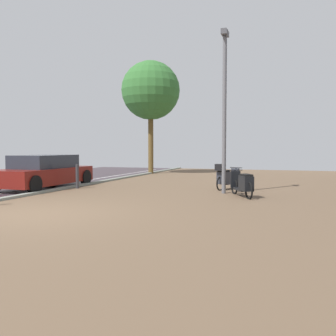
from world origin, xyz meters
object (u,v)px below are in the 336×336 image
(scooter_mid, at_px, (243,184))
(bollard_far, at_px, (77,176))
(parked_car_near, at_px, (44,172))
(street_tree, at_px, (151,91))
(scooter_near, at_px, (226,177))
(lamp_post, at_px, (224,103))

(scooter_mid, height_order, bollard_far, bollard_far)
(parked_car_near, bearing_deg, street_tree, 83.51)
(scooter_mid, bearing_deg, scooter_near, 113.74)
(lamp_post, bearing_deg, scooter_near, 96.09)
(scooter_mid, distance_m, bollard_far, 6.37)
(parked_car_near, bearing_deg, bollard_far, 7.74)
(scooter_near, height_order, street_tree, street_tree)
(scooter_near, xyz_separation_m, lamp_post, (0.13, -1.23, 2.61))
(street_tree, bearing_deg, lamp_post, -54.91)
(scooter_mid, bearing_deg, parked_car_near, 177.49)
(scooter_mid, height_order, parked_car_near, parked_car_near)
(street_tree, bearing_deg, parked_car_near, -96.49)
(street_tree, bearing_deg, bollard_far, -87.72)
(scooter_mid, bearing_deg, bollard_far, 175.30)
(scooter_near, distance_m, parked_car_near, 7.03)
(scooter_near, distance_m, scooter_mid, 2.19)
(lamp_post, xyz_separation_m, bollard_far, (-5.60, -0.25, -2.60))
(street_tree, xyz_separation_m, bollard_far, (0.35, -8.71, -4.53))
(scooter_near, xyz_separation_m, scooter_mid, (0.88, -2.01, -0.04))
(scooter_near, xyz_separation_m, parked_car_near, (-6.83, -1.67, 0.17))
(scooter_mid, height_order, lamp_post, lamp_post)
(lamp_post, relative_size, street_tree, 0.81)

